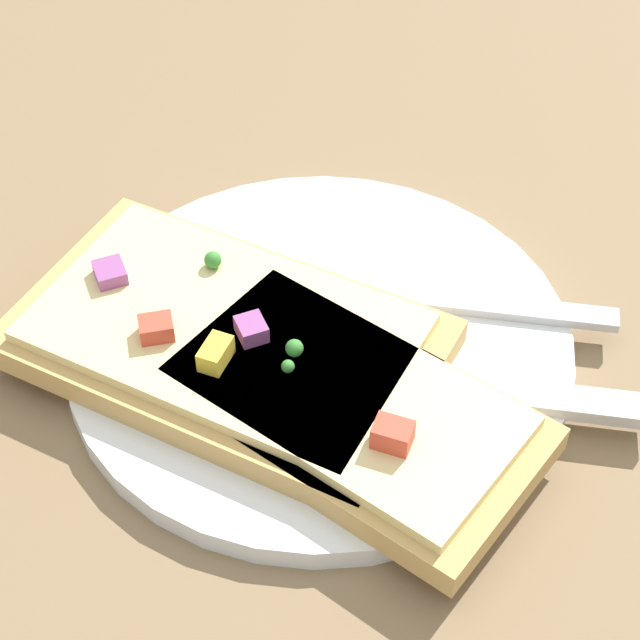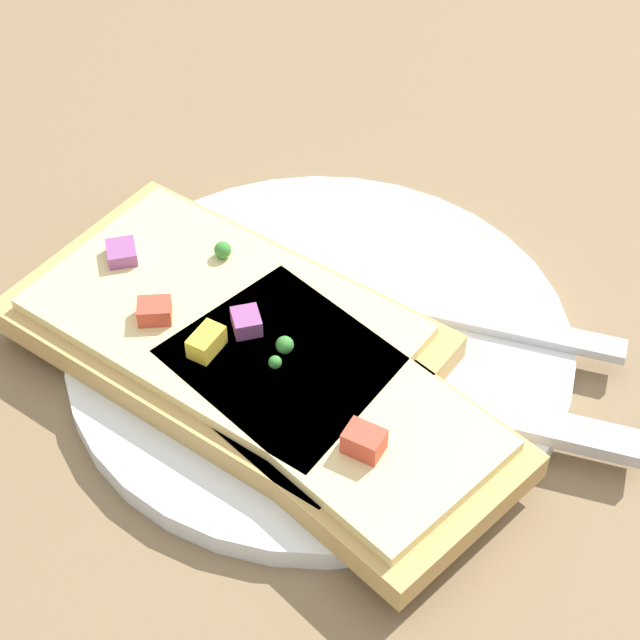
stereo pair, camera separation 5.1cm
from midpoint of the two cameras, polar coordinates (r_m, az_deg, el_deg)
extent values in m
plane|color=#7F6647|center=(0.53, -2.77, -1.81)|extent=(4.00, 4.00, 0.00)
cylinder|color=white|center=(0.52, -2.80, -1.37)|extent=(0.25, 0.25, 0.01)
cube|color=#B7B7BC|center=(0.53, 5.67, 0.66)|extent=(0.13, 0.07, 0.01)
cube|color=#B7B7BC|center=(0.54, -4.49, 1.79)|extent=(0.06, 0.05, 0.01)
cube|color=#B7B7BC|center=(0.56, -8.44, 3.02)|extent=(0.03, 0.02, 0.00)
cube|color=#B7B7BC|center=(0.55, -8.63, 2.51)|extent=(0.03, 0.02, 0.00)
cube|color=#B7B7BC|center=(0.55, -8.83, 1.99)|extent=(0.03, 0.02, 0.00)
cube|color=#B7B7BC|center=(0.54, -9.03, 1.47)|extent=(0.03, 0.02, 0.00)
cube|color=#B7B7BC|center=(0.49, 9.94, -4.48)|extent=(0.08, 0.05, 0.01)
cube|color=#B7B7BC|center=(0.50, -2.54, -3.06)|extent=(0.13, 0.08, 0.00)
cube|color=tan|center=(0.51, -7.91, -1.30)|extent=(0.21, 0.14, 0.01)
cube|color=beige|center=(0.50, -8.02, -0.53)|extent=(0.19, 0.13, 0.01)
cube|color=#D14733|center=(0.50, -11.66, -0.58)|extent=(0.02, 0.02, 0.01)
cube|color=yellow|center=(0.48, -8.63, -1.95)|extent=(0.01, 0.02, 0.01)
cube|color=#934C8E|center=(0.53, -13.87, 2.34)|extent=(0.02, 0.02, 0.01)
sphere|color=#388433|center=(0.52, -8.52, 3.05)|extent=(0.01, 0.01, 0.01)
cube|color=tan|center=(0.48, -1.62, -5.05)|extent=(0.18, 0.10, 0.01)
cube|color=beige|center=(0.47, -1.64, -4.28)|extent=(0.15, 0.09, 0.01)
cube|color=#D14733|center=(0.44, 0.61, -6.32)|extent=(0.02, 0.02, 0.01)
sphere|color=#388433|center=(0.48, -4.42, -1.67)|extent=(0.01, 0.01, 0.01)
cube|color=#934C8E|center=(0.49, -6.67, -0.65)|extent=(0.02, 0.02, 0.01)
sphere|color=#388433|center=(0.47, -4.81, -2.65)|extent=(0.01, 0.01, 0.01)
sphere|color=tan|center=(0.47, 1.32, -6.89)|extent=(0.01, 0.01, 0.01)
sphere|color=tan|center=(0.50, -3.04, -2.41)|extent=(0.01, 0.01, 0.01)
sphere|color=tan|center=(0.50, -5.43, -3.40)|extent=(0.01, 0.01, 0.01)
sphere|color=tan|center=(0.50, -2.67, -1.72)|extent=(0.01, 0.01, 0.01)
camera|label=1|loc=(0.03, -92.87, -2.97)|focal=60.00mm
camera|label=2|loc=(0.03, 87.13, 2.97)|focal=60.00mm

